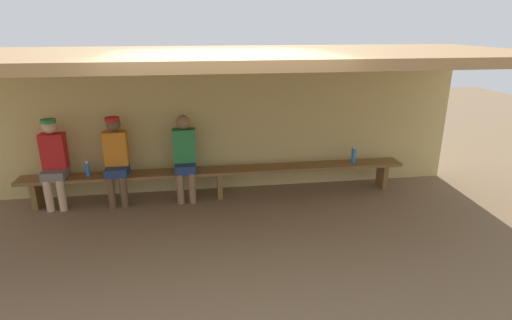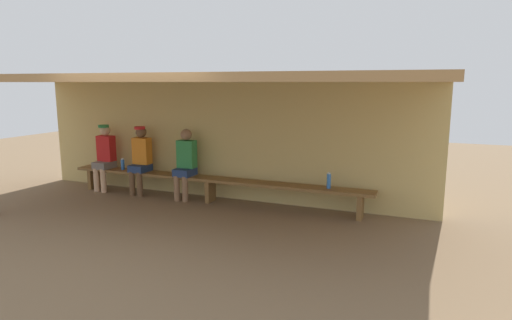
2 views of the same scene
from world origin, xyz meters
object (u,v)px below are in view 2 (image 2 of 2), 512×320
Objects in this scene: water_bottle_orange at (123,164)px; water_bottle_blue at (329,181)px; player_rightmost at (141,157)px; player_in_blue at (105,154)px; player_near_post at (185,161)px; bench at (210,181)px.

water_bottle_blue is (4.19, 0.03, 0.02)m from water_bottle_orange.
player_rightmost is 0.47m from water_bottle_orange.
player_rightmost is at bearing 1.99° from water_bottle_orange.
player_in_blue is 5.00× the size of water_bottle_blue.
player_near_post is 0.99× the size of player_in_blue.
player_rightmost is 1.01× the size of player_near_post.
player_rightmost reaches higher than water_bottle_orange.
water_bottle_blue is (3.76, 0.01, -0.16)m from player_rightmost.
bench is 4.49× the size of player_near_post.
player_in_blue is at bearing 179.92° from bench.
water_bottle_blue is (4.65, 0.01, -0.16)m from player_in_blue.
bench is at bearing -0.13° from player_rightmost.
player_rightmost is at bearing 0.00° from player_in_blue.
water_bottle_orange is (0.46, -0.01, -0.18)m from player_in_blue.
player_rightmost reaches higher than bench.
player_near_post is 1.46m from water_bottle_orange.
player_near_post is (1.02, -0.00, -0.02)m from player_rightmost.
water_bottle_blue is at bearing 0.34° from water_bottle_orange.
water_bottle_orange is (-0.43, -0.01, -0.18)m from player_rightmost.
player_in_blue reaches higher than water_bottle_orange.
player_near_post is (-0.52, 0.00, 0.34)m from bench.
water_bottle_orange is (-1.45, -0.01, -0.16)m from player_near_post.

